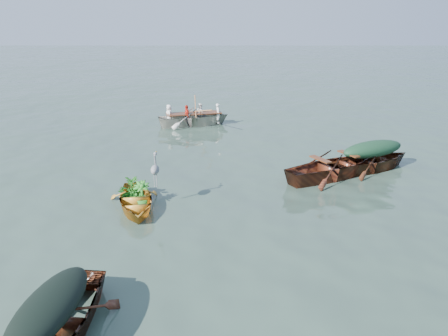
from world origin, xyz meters
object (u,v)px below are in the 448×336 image
object	(u,v)px
yellow_dinghy	(136,208)
heron	(155,175)
rowed_boat	(194,126)
green_tarp_boat	(370,170)
open_wooden_boat	(333,178)

from	to	relation	value
yellow_dinghy	heron	bearing A→B (deg)	5.19
rowed_boat	heron	world-z (taller)	heron
green_tarp_boat	heron	world-z (taller)	heron
yellow_dinghy	heron	xyz separation A→B (m)	(0.52, 0.18, 0.85)
green_tarp_boat	heron	xyz separation A→B (m)	(-6.52, -2.81, 0.85)
open_wooden_boat	heron	distance (m)	5.63
rowed_boat	green_tarp_boat	bearing A→B (deg)	-149.70
heron	green_tarp_boat	bearing A→B (deg)	9.40
green_tarp_boat	open_wooden_boat	xyz separation A→B (m)	(-1.38, -0.69, 0.00)
heron	yellow_dinghy	bearing A→B (deg)	-174.81
yellow_dinghy	green_tarp_boat	bearing A→B (deg)	9.09
yellow_dinghy	rowed_boat	distance (m)	9.21
heron	open_wooden_boat	bearing A→B (deg)	8.52
open_wooden_boat	rowed_boat	world-z (taller)	open_wooden_boat
green_tarp_boat	yellow_dinghy	bearing A→B (deg)	86.51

